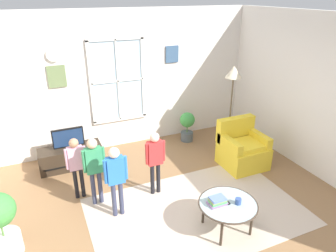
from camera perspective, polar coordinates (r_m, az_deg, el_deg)
name	(u,v)px	position (r m, az deg, el deg)	size (l,w,h in m)	color
ground_plane	(185,227)	(4.57, 3.22, -18.13)	(6.03, 6.24, 0.02)	olive
back_wall	(122,81)	(6.32, -8.43, 8.30)	(5.43, 0.17, 2.76)	silver
area_rug	(197,211)	(4.81, 5.34, -15.44)	(3.13, 2.00, 0.01)	#C6B29E
tv_stand	(71,157)	(6.03, -17.53, -5.51)	(1.12, 0.43, 0.40)	#2D2319
television	(68,138)	(5.85, -18.00, -2.08)	(0.55, 0.08, 0.38)	#4C4C4C
armchair	(242,149)	(5.92, 13.52, -4.20)	(0.76, 0.74, 0.87)	yellow
coffee_table	(228,205)	(4.34, 11.02, -14.14)	(0.81, 0.81, 0.43)	#99B2B7
book_stack	(218,201)	(4.26, 9.15, -13.53)	(0.25, 0.16, 0.10)	#8B6797
cup	(238,201)	(4.32, 12.86, -13.41)	(0.08, 0.08, 0.08)	#334C8C
remote_near_books	(226,201)	(4.34, 10.77, -13.52)	(0.04, 0.14, 0.02)	black
person_red_shirt	(155,156)	(4.81, -2.43, -5.63)	(0.33, 0.15, 1.08)	black
person_pink_shirt	(76,162)	(4.93, -16.63, -6.33)	(0.31, 0.14, 1.04)	black
person_blue_shirt	(116,174)	(4.40, -9.65, -8.78)	(0.34, 0.15, 1.11)	#333851
person_green_shirt	(94,164)	(4.70, -13.50, -6.87)	(0.33, 0.15, 1.11)	#333851
potted_plant_by_window	(187,125)	(6.68, 3.57, 0.23)	(0.32, 0.32, 0.65)	#4C565B
potted_plant_corner	(0,223)	(4.37, -28.64, -15.43)	(0.43, 0.43, 0.88)	silver
floor_lamp	(233,81)	(6.01, 11.95, 8.16)	(0.32, 0.32, 1.76)	black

